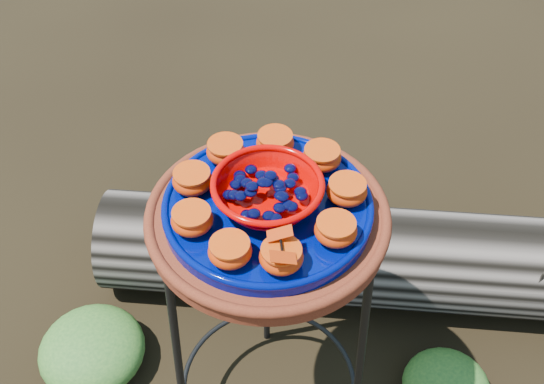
{
  "coord_description": "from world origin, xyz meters",
  "views": [
    {
      "loc": [
        -0.02,
        -0.8,
        1.6
      ],
      "look_at": [
        0.01,
        0.0,
        0.78
      ],
      "focal_mm": 45.0,
      "sensor_mm": 36.0,
      "label": 1
    }
  ],
  "objects_px": {
    "plant_stand": "(269,335)",
    "cobalt_plate": "(268,208)",
    "terracotta_saucer": "(268,219)",
    "driftwood_log": "(372,257)",
    "red_bowl": "(268,193)"
  },
  "relations": [
    {
      "from": "plant_stand",
      "to": "cobalt_plate",
      "type": "height_order",
      "value": "cobalt_plate"
    },
    {
      "from": "terracotta_saucer",
      "to": "driftwood_log",
      "type": "distance_m",
      "value": 0.75
    },
    {
      "from": "red_bowl",
      "to": "cobalt_plate",
      "type": "bearing_deg",
      "value": 0.0
    },
    {
      "from": "terracotta_saucer",
      "to": "driftwood_log",
      "type": "relative_size",
      "value": 0.28
    },
    {
      "from": "plant_stand",
      "to": "cobalt_plate",
      "type": "xyz_separation_m",
      "value": [
        0.0,
        0.0,
        0.4
      ]
    },
    {
      "from": "terracotta_saucer",
      "to": "driftwood_log",
      "type": "bearing_deg",
      "value": 52.18
    },
    {
      "from": "terracotta_saucer",
      "to": "cobalt_plate",
      "type": "relative_size",
      "value": 1.17
    },
    {
      "from": "plant_stand",
      "to": "cobalt_plate",
      "type": "relative_size",
      "value": 1.95
    },
    {
      "from": "red_bowl",
      "to": "terracotta_saucer",
      "type": "bearing_deg",
      "value": 0.0
    },
    {
      "from": "plant_stand",
      "to": "red_bowl",
      "type": "xyz_separation_m",
      "value": [
        0.0,
        0.0,
        0.43
      ]
    },
    {
      "from": "plant_stand",
      "to": "driftwood_log",
      "type": "relative_size",
      "value": 0.47
    },
    {
      "from": "terracotta_saucer",
      "to": "red_bowl",
      "type": "height_order",
      "value": "red_bowl"
    },
    {
      "from": "driftwood_log",
      "to": "red_bowl",
      "type": "bearing_deg",
      "value": -127.82
    },
    {
      "from": "plant_stand",
      "to": "terracotta_saucer",
      "type": "distance_m",
      "value": 0.37
    },
    {
      "from": "plant_stand",
      "to": "red_bowl",
      "type": "distance_m",
      "value": 0.43
    }
  ]
}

